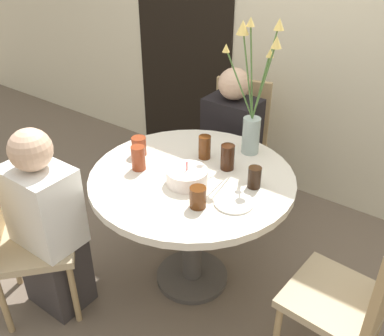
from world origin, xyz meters
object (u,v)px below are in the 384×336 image
object	(u,v)px
drink_glass_0	(198,197)
drink_glass_5	(205,147)
birthday_cake	(187,177)
side_plate	(234,202)
drink_glass_2	(138,158)
drink_glass_3	(139,146)
person_guest	(48,230)
flower_vase	(253,109)
chair_right_flank	(237,138)
drink_glass_4	(254,177)
drink_glass_1	(228,157)
chair_left_flank	(357,294)
person_boy	(231,149)
chair_near_front	(14,233)

from	to	relation	value
drink_glass_0	drink_glass_5	bearing A→B (deg)	120.80
birthday_cake	side_plate	bearing A→B (deg)	-1.98
drink_glass_2	drink_glass_5	world-z (taller)	same
birthday_cake	drink_glass_3	distance (m)	0.39
drink_glass_2	person_guest	world-z (taller)	person_guest
drink_glass_2	drink_glass_5	bearing A→B (deg)	54.69
flower_vase	person_guest	distance (m)	1.21
chair_right_flank	drink_glass_5	bearing A→B (deg)	-89.90
flower_vase	drink_glass_2	size ratio (longest dim) A/B	5.77
birthday_cake	drink_glass_4	bearing A→B (deg)	30.53
drink_glass_1	drink_glass_3	size ratio (longest dim) A/B	1.29
drink_glass_1	chair_left_flank	bearing A→B (deg)	-15.60
person_guest	drink_glass_0	bearing A→B (deg)	27.36
drink_glass_0	drink_glass_4	world-z (taller)	drink_glass_4
side_plate	drink_glass_4	xyz separation A→B (m)	(0.01, 0.17, 0.05)
person_boy	chair_near_front	bearing A→B (deg)	-106.31
drink_glass_1	drink_glass_5	world-z (taller)	drink_glass_1
drink_glass_3	chair_left_flank	bearing A→B (deg)	-2.97
drink_glass_0	drink_glass_5	distance (m)	0.45
chair_left_flank	drink_glass_0	bearing A→B (deg)	-75.03
birthday_cake	person_guest	world-z (taller)	person_guest
chair_left_flank	drink_glass_1	distance (m)	0.87
side_plate	drink_glass_3	bearing A→B (deg)	172.27
side_plate	drink_glass_1	world-z (taller)	drink_glass_1
birthday_cake	drink_glass_4	world-z (taller)	birthday_cake
side_plate	flower_vase	bearing A→B (deg)	111.08
drink_glass_3	drink_glass_4	distance (m)	0.67
chair_near_front	birthday_cake	world-z (taller)	chair_near_front
chair_right_flank	drink_glass_1	bearing A→B (deg)	-79.24
side_plate	person_boy	xyz separation A→B (m)	(-0.50, 0.80, -0.23)
side_plate	person_guest	size ratio (longest dim) A/B	0.18
chair_right_flank	side_plate	xyz separation A→B (m)	(0.54, -0.95, 0.23)
chair_left_flank	drink_glass_3	distance (m)	1.28
person_guest	drink_glass_1	bearing A→B (deg)	49.52
chair_left_flank	drink_glass_5	bearing A→B (deg)	-100.45
chair_right_flank	person_guest	distance (m)	1.44
flower_vase	chair_near_front	bearing A→B (deg)	-125.06
flower_vase	drink_glass_4	size ratio (longest dim) A/B	6.88
birthday_cake	drink_glass_0	size ratio (longest dim) A/B	2.02
drink_glass_0	drink_glass_1	xyz separation A→B (m)	(-0.07, 0.36, 0.02)
chair_near_front	drink_glass_5	distance (m)	1.05
flower_vase	drink_glass_0	world-z (taller)	flower_vase
side_plate	drink_glass_2	distance (m)	0.56
drink_glass_1	drink_glass_4	xyz separation A→B (m)	(0.20, -0.07, -0.01)
birthday_cake	drink_glass_1	xyz separation A→B (m)	(0.08, 0.23, 0.03)
drink_glass_4	drink_glass_2	bearing A→B (deg)	-160.39
birthday_cake	person_guest	bearing A→B (deg)	-137.69
flower_vase	side_plate	world-z (taller)	flower_vase
drink_glass_1	drink_glass_0	bearing A→B (deg)	-79.01
drink_glass_2	drink_glass_3	world-z (taller)	drink_glass_2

